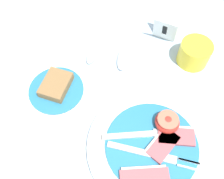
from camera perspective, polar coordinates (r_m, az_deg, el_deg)
name	(u,v)px	position (r m, az deg, el deg)	size (l,w,h in m)	color
ground_plane	(116,139)	(0.57, 0.81, -10.68)	(3.00, 3.00, 0.00)	#A3BCD1
breakfast_plate	(153,145)	(0.56, 8.92, -11.89)	(0.27, 0.27, 0.04)	silver
bread_plate	(57,90)	(0.62, -11.96, -0.18)	(0.18, 0.18, 0.04)	silver
sugar_cup	(195,53)	(0.67, 17.54, 7.67)	(0.08, 0.08, 0.06)	yellow
number_card	(166,27)	(0.70, 11.69, 13.09)	(0.06, 0.05, 0.07)	white
teaspoon_near_cup	(97,46)	(0.69, -3.32, 9.51)	(0.03, 0.19, 0.01)	silver
teaspoon_stray	(124,51)	(0.68, 2.58, 8.42)	(0.06, 0.19, 0.01)	silver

